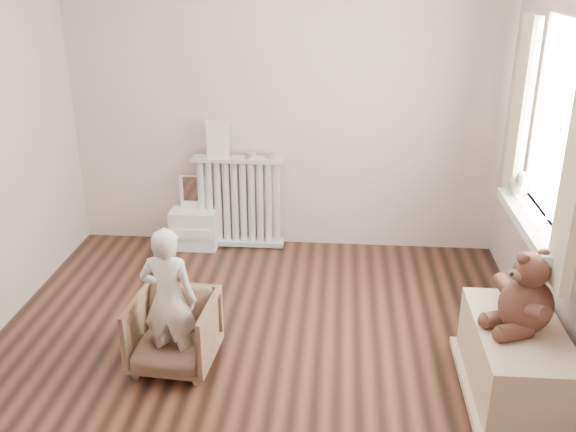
# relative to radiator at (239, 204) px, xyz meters

# --- Properties ---
(floor) EXTENTS (3.60, 3.60, 0.01)m
(floor) POSITION_rel_radiator_xyz_m (0.38, -1.68, -0.39)
(floor) COLOR black
(floor) RESTS_ON ground
(back_wall) EXTENTS (3.60, 0.02, 2.60)m
(back_wall) POSITION_rel_radiator_xyz_m (0.38, 0.12, 0.91)
(back_wall) COLOR beige
(back_wall) RESTS_ON ground
(front_wall) EXTENTS (3.60, 0.02, 2.60)m
(front_wall) POSITION_rel_radiator_xyz_m (0.38, -3.48, 0.91)
(front_wall) COLOR beige
(front_wall) RESTS_ON ground
(window) EXTENTS (0.03, 0.90, 1.10)m
(window) POSITION_rel_radiator_xyz_m (2.14, -1.38, 1.06)
(window) COLOR white
(window) RESTS_ON right_wall
(window_sill) EXTENTS (0.22, 1.10, 0.06)m
(window_sill) POSITION_rel_radiator_xyz_m (2.05, -1.38, 0.48)
(window_sill) COLOR silver
(window_sill) RESTS_ON right_wall
(curtain_right) EXTENTS (0.06, 0.26, 1.30)m
(curtain_right) POSITION_rel_radiator_xyz_m (2.03, -0.81, 1.00)
(curtain_right) COLOR beige
(curtain_right) RESTS_ON right_wall
(radiator) EXTENTS (0.77, 0.15, 0.81)m
(radiator) POSITION_rel_radiator_xyz_m (0.00, 0.00, 0.00)
(radiator) COLOR silver
(radiator) RESTS_ON floor
(paper_doll) EXTENTS (0.19, 0.02, 0.31)m
(paper_doll) POSITION_rel_radiator_xyz_m (-0.16, 0.00, 0.58)
(paper_doll) COLOR beige
(paper_doll) RESTS_ON radiator
(tin_a) EXTENTS (0.09, 0.09, 0.06)m
(tin_a) POSITION_rel_radiator_xyz_m (0.11, 0.00, 0.45)
(tin_a) COLOR #A59E8C
(tin_a) RESTS_ON radiator
(tin_b) EXTENTS (0.09, 0.09, 0.05)m
(tin_b) POSITION_rel_radiator_xyz_m (0.27, 0.00, 0.44)
(tin_b) COLOR #A59E8C
(tin_b) RESTS_ON radiator
(toy_vanity) EXTENTS (0.40, 0.28, 0.63)m
(toy_vanity) POSITION_rel_radiator_xyz_m (-0.39, -0.03, -0.11)
(toy_vanity) COLOR silver
(toy_vanity) RESTS_ON floor
(armchair) EXTENTS (0.53, 0.54, 0.46)m
(armchair) POSITION_rel_radiator_xyz_m (-0.13, -1.78, -0.16)
(armchair) COLOR brown
(armchair) RESTS_ON floor
(child) EXTENTS (0.35, 0.25, 0.93)m
(child) POSITION_rel_radiator_xyz_m (-0.13, -1.83, 0.09)
(child) COLOR silver
(child) RESTS_ON armchair
(toy_bench) EXTENTS (0.49, 0.92, 0.43)m
(toy_bench) POSITION_rel_radiator_xyz_m (1.90, -1.89, -0.19)
(toy_bench) COLOR beige
(toy_bench) RESTS_ON floor
(teddy_bear) EXTENTS (0.47, 0.42, 0.48)m
(teddy_bear) POSITION_rel_radiator_xyz_m (1.90, -1.90, 0.28)
(teddy_bear) COLOR #391D15
(teddy_bear) RESTS_ON toy_bench
(plush_cat) EXTENTS (0.22, 0.26, 0.19)m
(plush_cat) POSITION_rel_radiator_xyz_m (2.04, -0.98, 0.61)
(plush_cat) COLOR slate
(plush_cat) RESTS_ON window_sill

